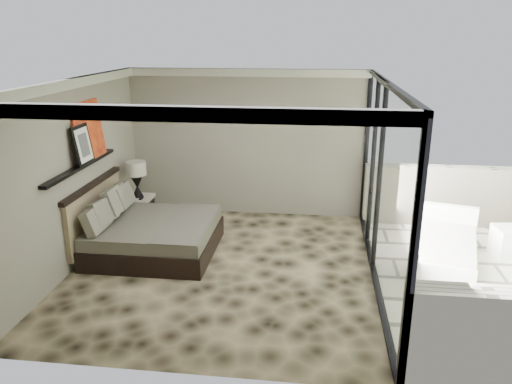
# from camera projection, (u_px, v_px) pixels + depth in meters

# --- Properties ---
(floor) EXTENTS (5.00, 5.00, 0.00)m
(floor) POSITION_uv_depth(u_px,v_px,m) (224.00, 268.00, 7.61)
(floor) COLOR black
(floor) RESTS_ON ground
(ceiling) EXTENTS (4.50, 5.00, 0.02)m
(ceiling) POSITION_uv_depth(u_px,v_px,m) (220.00, 82.00, 6.76)
(ceiling) COLOR silver
(ceiling) RESTS_ON back_wall
(back_wall) EXTENTS (4.50, 0.02, 2.80)m
(back_wall) POSITION_uv_depth(u_px,v_px,m) (247.00, 144.00, 9.54)
(back_wall) COLOR gray
(back_wall) RESTS_ON floor
(left_wall) EXTENTS (0.02, 5.00, 2.80)m
(left_wall) POSITION_uv_depth(u_px,v_px,m) (75.00, 175.00, 7.45)
(left_wall) COLOR gray
(left_wall) RESTS_ON floor
(glass_wall) EXTENTS (0.08, 5.00, 2.80)m
(glass_wall) POSITION_uv_depth(u_px,v_px,m) (382.00, 185.00, 6.92)
(glass_wall) COLOR white
(glass_wall) RESTS_ON floor
(terrace_slab) EXTENTS (3.00, 5.00, 0.12)m
(terrace_slab) POSITION_uv_depth(u_px,v_px,m) (480.00, 286.00, 7.19)
(terrace_slab) COLOR beige
(terrace_slab) RESTS_ON ground
(picture_ledge) EXTENTS (0.12, 2.20, 0.05)m
(picture_ledge) POSITION_uv_depth(u_px,v_px,m) (81.00, 167.00, 7.50)
(picture_ledge) COLOR black
(picture_ledge) RESTS_ON left_wall
(bed) EXTENTS (1.98, 1.92, 1.09)m
(bed) POSITION_uv_depth(u_px,v_px,m) (148.00, 233.00, 8.09)
(bed) COLOR black
(bed) RESTS_ON floor
(nightstand) EXTENTS (0.58, 0.58, 0.54)m
(nightstand) POSITION_uv_depth(u_px,v_px,m) (138.00, 209.00, 9.32)
(nightstand) COLOR black
(nightstand) RESTS_ON floor
(table_lamp) EXTENTS (0.36, 0.36, 0.67)m
(table_lamp) POSITION_uv_depth(u_px,v_px,m) (136.00, 174.00, 9.13)
(table_lamp) COLOR black
(table_lamp) RESTS_ON nightstand
(abstract_canvas) EXTENTS (0.13, 0.90, 0.90)m
(abstract_canvas) POSITION_uv_depth(u_px,v_px,m) (88.00, 130.00, 7.73)
(abstract_canvas) COLOR #AB400E
(abstract_canvas) RESTS_ON picture_ledge
(framed_print) EXTENTS (0.11, 0.50, 0.60)m
(framed_print) POSITION_uv_depth(u_px,v_px,m) (83.00, 145.00, 7.44)
(framed_print) COLOR black
(framed_print) RESTS_ON picture_ledge
(ottoman) EXTENTS (0.53, 0.53, 0.48)m
(ottoman) POSITION_uv_depth(u_px,v_px,m) (510.00, 242.00, 7.95)
(ottoman) COLOR white
(ottoman) RESTS_ON terrace_slab
(lounger) EXTENTS (1.28, 1.90, 0.68)m
(lounger) POSITION_uv_depth(u_px,v_px,m) (446.00, 248.00, 7.80)
(lounger) COLOR white
(lounger) RESTS_ON terrace_slab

